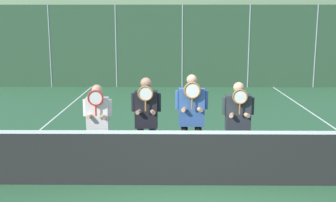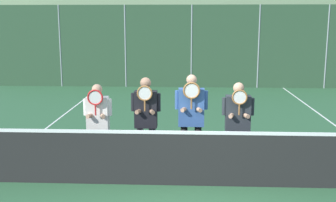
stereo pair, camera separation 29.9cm
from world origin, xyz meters
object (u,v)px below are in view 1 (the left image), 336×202
at_px(player_leftmost, 98,122).
at_px(player_center_left, 146,118).
at_px(car_left_of_center, 205,62).
at_px(player_center_right, 191,115).
at_px(car_center, 315,62).
at_px(car_far_left, 100,61).
at_px(player_rightmost, 238,120).

relative_size(player_leftmost, player_center_left, 0.93).
bearing_deg(player_leftmost, car_left_of_center, 76.80).
bearing_deg(player_center_left, player_center_right, 4.64).
distance_m(player_leftmost, car_center, 14.95).
height_order(player_center_right, car_left_of_center, player_center_right).
distance_m(player_center_right, car_left_of_center, 12.56).
height_order(player_center_left, car_far_left, player_center_left).
height_order(player_center_right, player_rightmost, player_center_right).
bearing_deg(player_leftmost, player_rightmost, 0.08).
bearing_deg(player_center_right, player_rightmost, -6.29).
relative_size(player_center_right, player_rightmost, 1.07).
bearing_deg(car_center, player_rightmost, -114.02).
bearing_deg(car_left_of_center, car_center, -0.85).
bearing_deg(car_center, player_center_left, -120.23).
distance_m(player_leftmost, player_center_right, 1.75).
xyz_separation_m(player_leftmost, car_left_of_center, (2.96, 12.60, -0.11)).
height_order(player_rightmost, car_far_left, player_rightmost).
distance_m(player_rightmost, car_far_left, 13.64).
relative_size(player_center_right, car_center, 0.41).
bearing_deg(car_left_of_center, player_center_right, -95.54).
bearing_deg(car_far_left, player_center_right, -73.15).
distance_m(car_far_left, car_left_of_center, 5.06).
bearing_deg(player_rightmost, player_center_left, 179.13).
xyz_separation_m(player_center_left, car_left_of_center, (2.06, 12.57, -0.19)).
bearing_deg(player_leftmost, player_center_left, 1.86).
relative_size(player_center_left, car_far_left, 0.43).
xyz_separation_m(player_leftmost, car_center, (8.18, 12.52, -0.10)).
bearing_deg(player_leftmost, car_center, 56.85).
xyz_separation_m(car_far_left, car_left_of_center, (5.06, -0.21, 0.01)).
xyz_separation_m(player_rightmost, car_left_of_center, (0.36, 12.59, -0.15)).
bearing_deg(player_rightmost, car_left_of_center, 88.38).
relative_size(player_center_right, car_left_of_center, 0.42).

